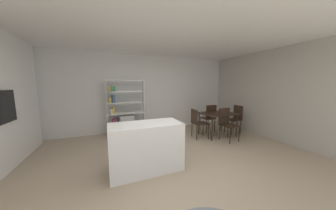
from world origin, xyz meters
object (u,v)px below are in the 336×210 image
(open_bookshelf, at_px, (123,111))
(dining_chair_island_side, at_px, (198,121))
(dining_chair_far, at_px, (209,116))
(dining_chair_near, at_px, (227,121))
(dining_table, at_px, (218,115))
(kitchen_island, at_px, (146,147))
(dining_chair_window_side, at_px, (235,117))
(built_in_oven, at_px, (4,107))

(open_bookshelf, distance_m, dining_chair_island_side, 2.41)
(dining_chair_far, xyz_separation_m, dining_chair_near, (-0.01, -0.85, -0.01))
(dining_chair_near, bearing_deg, dining_table, 83.98)
(open_bookshelf, bearing_deg, kitchen_island, -85.50)
(kitchen_island, xyz_separation_m, dining_chair_window_side, (3.41, 1.12, 0.11))
(dining_chair_far, bearing_deg, built_in_oven, 8.50)
(kitchen_island, relative_size, dining_table, 1.25)
(open_bookshelf, bearing_deg, dining_chair_island_side, -29.64)
(dining_table, relative_size, dining_chair_window_side, 1.13)
(open_bookshelf, bearing_deg, built_in_oven, -147.56)
(open_bookshelf, distance_m, dining_table, 3.09)
(dining_chair_window_side, bearing_deg, built_in_oven, -82.46)
(kitchen_island, xyz_separation_m, dining_table, (2.66, 1.13, 0.21))
(dining_chair_far, bearing_deg, dining_chair_near, 90.88)
(built_in_oven, xyz_separation_m, dining_table, (5.06, 0.21, -0.58))
(built_in_oven, relative_size, dining_table, 0.57)
(dining_chair_window_side, bearing_deg, dining_chair_island_side, -85.24)
(built_in_oven, bearing_deg, dining_chair_near, -2.40)
(kitchen_island, bearing_deg, dining_chair_near, 14.88)
(open_bookshelf, xyz_separation_m, dining_chair_near, (2.83, -1.62, -0.24))
(dining_chair_island_side, relative_size, dining_chair_far, 0.94)
(kitchen_island, relative_size, dining_chair_island_side, 1.49)
(dining_chair_island_side, bearing_deg, kitchen_island, 127.59)
(built_in_oven, xyz_separation_m, dining_chair_window_side, (5.81, 0.20, -0.68))
(built_in_oven, height_order, kitchen_island, built_in_oven)
(dining_chair_far, xyz_separation_m, dining_chair_window_side, (0.76, -0.43, -0.00))
(dining_table, height_order, dining_chair_island_side, dining_chair_island_side)
(built_in_oven, relative_size, open_bookshelf, 0.34)
(built_in_oven, height_order, dining_chair_near, built_in_oven)
(built_in_oven, height_order, dining_chair_far, built_in_oven)
(dining_table, bearing_deg, open_bookshelf, 157.14)
(dining_table, relative_size, dining_chair_far, 1.12)
(built_in_oven, height_order, dining_chair_island_side, built_in_oven)
(dining_table, xyz_separation_m, dining_chair_near, (-0.01, -0.42, -0.11))
(dining_chair_window_side, bearing_deg, dining_chair_near, -56.05)
(dining_chair_window_side, distance_m, dining_chair_near, 0.87)
(dining_chair_window_side, bearing_deg, dining_table, -85.16)
(dining_table, height_order, dining_chair_far, dining_chair_far)
(kitchen_island, height_order, open_bookshelf, open_bookshelf)
(open_bookshelf, relative_size, dining_chair_window_side, 1.90)
(built_in_oven, height_order, dining_chair_window_side, built_in_oven)
(dining_chair_near, bearing_deg, dining_chair_window_side, 23.58)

